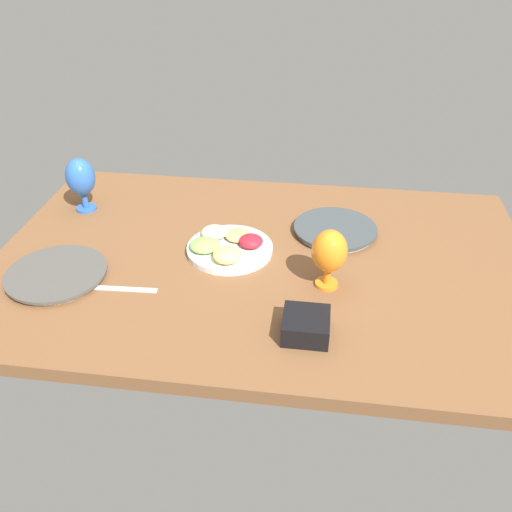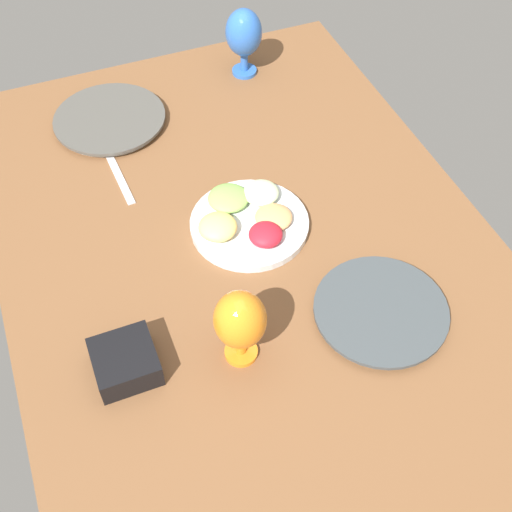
{
  "view_description": "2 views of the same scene",
  "coord_description": "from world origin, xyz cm",
  "px_view_note": "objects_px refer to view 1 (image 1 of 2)",
  "views": [
    {
      "loc": [
        16.59,
        -132.3,
        89.34
      ],
      "look_at": [
        -0.54,
        -8.11,
        6.03
      ],
      "focal_mm": 37.67,
      "sensor_mm": 36.0,
      "label": 1
    },
    {
      "loc": [
        82.49,
        -32.9,
        109.57
      ],
      "look_at": [
        2.98,
        -1.32,
        6.03
      ],
      "focal_mm": 46.87,
      "sensor_mm": 36.0,
      "label": 2
    }
  ],
  "objects_px": {
    "dinner_plate_left": "(57,274)",
    "hurricane_glass_orange": "(329,253)",
    "dinner_plate_right": "(335,230)",
    "hurricane_glass_blue": "(81,178)",
    "square_bowl_black": "(306,324)",
    "fruit_platter": "(228,246)"
  },
  "relations": [
    {
      "from": "hurricane_glass_orange",
      "to": "square_bowl_black",
      "type": "height_order",
      "value": "hurricane_glass_orange"
    },
    {
      "from": "hurricane_glass_orange",
      "to": "hurricane_glass_blue",
      "type": "bearing_deg",
      "value": 158.59
    },
    {
      "from": "dinner_plate_right",
      "to": "hurricane_glass_blue",
      "type": "distance_m",
      "value": 0.86
    },
    {
      "from": "fruit_platter",
      "to": "hurricane_glass_blue",
      "type": "relative_size",
      "value": 1.39
    },
    {
      "from": "dinner_plate_right",
      "to": "fruit_platter",
      "type": "distance_m",
      "value": 0.36
    },
    {
      "from": "hurricane_glass_blue",
      "to": "hurricane_glass_orange",
      "type": "relative_size",
      "value": 1.08
    },
    {
      "from": "square_bowl_black",
      "to": "fruit_platter",
      "type": "bearing_deg",
      "value": 126.95
    },
    {
      "from": "fruit_platter",
      "to": "square_bowl_black",
      "type": "distance_m",
      "value": 0.43
    },
    {
      "from": "square_bowl_black",
      "to": "dinner_plate_left",
      "type": "bearing_deg",
      "value": 168.73
    },
    {
      "from": "hurricane_glass_blue",
      "to": "square_bowl_black",
      "type": "distance_m",
      "value": 0.96
    },
    {
      "from": "dinner_plate_left",
      "to": "hurricane_glass_orange",
      "type": "relative_size",
      "value": 1.62
    },
    {
      "from": "dinner_plate_left",
      "to": "square_bowl_black",
      "type": "relative_size",
      "value": 2.47
    },
    {
      "from": "hurricane_glass_blue",
      "to": "hurricane_glass_orange",
      "type": "height_order",
      "value": "hurricane_glass_blue"
    },
    {
      "from": "hurricane_glass_blue",
      "to": "hurricane_glass_orange",
      "type": "xyz_separation_m",
      "value": [
        0.84,
        -0.33,
        -0.01
      ]
    },
    {
      "from": "dinner_plate_left",
      "to": "hurricane_glass_blue",
      "type": "bearing_deg",
      "value": 100.99
    },
    {
      "from": "dinner_plate_right",
      "to": "hurricane_glass_orange",
      "type": "xyz_separation_m",
      "value": [
        -0.02,
        -0.29,
        0.1
      ]
    },
    {
      "from": "dinner_plate_right",
      "to": "hurricane_glass_blue",
      "type": "bearing_deg",
      "value": 177.3
    },
    {
      "from": "dinner_plate_left",
      "to": "dinner_plate_right",
      "type": "xyz_separation_m",
      "value": [
        0.78,
        0.36,
        0.0
      ]
    },
    {
      "from": "dinner_plate_left",
      "to": "hurricane_glass_blue",
      "type": "relative_size",
      "value": 1.5
    },
    {
      "from": "dinner_plate_left",
      "to": "square_bowl_black",
      "type": "xyz_separation_m",
      "value": [
        0.71,
        -0.14,
        0.02
      ]
    },
    {
      "from": "square_bowl_black",
      "to": "dinner_plate_right",
      "type": "bearing_deg",
      "value": 82.55
    },
    {
      "from": "dinner_plate_left",
      "to": "hurricane_glass_blue",
      "type": "height_order",
      "value": "hurricane_glass_blue"
    }
  ]
}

